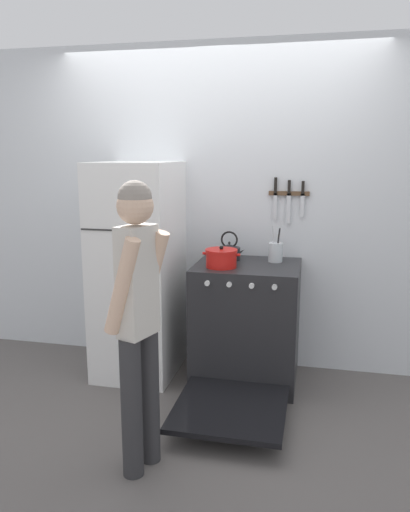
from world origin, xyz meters
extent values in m
plane|color=#5B5654|center=(0.00, 0.00, 0.00)|extent=(14.00, 14.00, 0.00)
cube|color=silver|center=(0.00, 0.03, 1.27)|extent=(10.00, 0.06, 2.55)
cube|color=white|center=(-0.55, -0.35, 0.82)|extent=(0.59, 0.69, 1.65)
cube|color=#2D2D2D|center=(-0.55, -0.70, 1.19)|extent=(0.58, 0.01, 0.01)
cylinder|color=#B2B5BA|center=(-0.36, -0.71, 0.72)|extent=(0.02, 0.02, 0.53)
cube|color=#232326|center=(0.30, -0.33, 0.45)|extent=(0.77, 0.65, 0.91)
cube|color=black|center=(0.30, -0.33, 0.90)|extent=(0.75, 0.64, 0.02)
cube|color=black|center=(0.30, -0.63, 0.44)|extent=(0.67, 0.05, 0.69)
cylinder|color=black|center=(0.13, -0.46, 0.90)|extent=(0.21, 0.21, 0.01)
cylinder|color=black|center=(0.47, -0.46, 0.90)|extent=(0.21, 0.21, 0.01)
cylinder|color=black|center=(0.13, -0.20, 0.90)|extent=(0.21, 0.21, 0.01)
cylinder|color=black|center=(0.47, -0.20, 0.90)|extent=(0.21, 0.21, 0.01)
cylinder|color=silver|center=(0.07, -0.66, 0.84)|extent=(0.04, 0.02, 0.04)
cylinder|color=silver|center=(0.22, -0.66, 0.84)|extent=(0.04, 0.02, 0.04)
cylinder|color=silver|center=(0.38, -0.66, 0.84)|extent=(0.04, 0.02, 0.04)
cylinder|color=silver|center=(0.53, -0.66, 0.84)|extent=(0.04, 0.02, 0.04)
cube|color=black|center=(0.30, -1.02, 0.12)|extent=(0.71, 0.73, 0.04)
cube|color=#99999E|center=(0.30, -0.41, 0.41)|extent=(0.63, 0.36, 0.01)
cylinder|color=red|center=(0.13, -0.46, 0.96)|extent=(0.22, 0.22, 0.11)
cylinder|color=red|center=(0.13, -0.46, 1.03)|extent=(0.23, 0.23, 0.02)
sphere|color=black|center=(0.13, -0.46, 1.05)|extent=(0.03, 0.03, 0.03)
cylinder|color=red|center=(0.01, -0.46, 1.00)|extent=(0.03, 0.02, 0.02)
cylinder|color=red|center=(0.25, -0.46, 1.00)|extent=(0.03, 0.02, 0.02)
cylinder|color=black|center=(0.14, -0.20, 0.95)|extent=(0.17, 0.17, 0.10)
cone|color=black|center=(0.14, -0.20, 1.02)|extent=(0.16, 0.16, 0.02)
sphere|color=black|center=(0.14, -0.20, 1.04)|extent=(0.02, 0.02, 0.02)
cone|color=black|center=(0.22, -0.20, 0.96)|extent=(0.09, 0.03, 0.08)
torus|color=black|center=(0.14, -0.20, 1.06)|extent=(0.13, 0.01, 0.13)
cylinder|color=silver|center=(0.49, -0.19, 0.98)|extent=(0.11, 0.11, 0.14)
cylinder|color=#9E7547|center=(0.51, -0.18, 1.03)|extent=(0.02, 0.02, 0.18)
cylinder|color=#232326|center=(0.51, -0.19, 1.05)|extent=(0.03, 0.02, 0.23)
cylinder|color=#B2B5BA|center=(0.48, -0.22, 1.06)|extent=(0.04, 0.04, 0.24)
cylinder|color=#2D2D30|center=(-0.13, -1.62, 0.39)|extent=(0.11, 0.11, 0.77)
cylinder|color=#2D2D30|center=(-0.08, -1.48, 0.39)|extent=(0.11, 0.11, 0.77)
cube|color=beige|center=(-0.10, -1.55, 1.06)|extent=(0.18, 0.25, 0.58)
cylinder|color=beige|center=(-0.14, -1.66, 1.06)|extent=(0.25, 0.15, 0.51)
cylinder|color=beige|center=(-0.07, -1.44, 1.06)|extent=(0.25, 0.15, 0.51)
sphere|color=beige|center=(-0.10, -1.55, 1.45)|extent=(0.19, 0.19, 0.19)
sphere|color=gray|center=(-0.10, -1.55, 1.50)|extent=(0.17, 0.17, 0.17)
cube|color=brown|center=(0.57, -0.01, 1.41)|extent=(0.31, 0.02, 0.03)
cube|color=silver|center=(0.46, -0.02, 1.31)|extent=(0.03, 0.00, 0.20)
cube|color=black|center=(0.46, -0.02, 1.47)|extent=(0.02, 0.02, 0.12)
cube|color=silver|center=(0.57, -0.02, 1.29)|extent=(0.03, 0.00, 0.23)
cube|color=black|center=(0.57, -0.02, 1.46)|extent=(0.02, 0.02, 0.10)
cube|color=silver|center=(0.67, -0.02, 1.32)|extent=(0.03, 0.00, 0.18)
cube|color=black|center=(0.67, -0.02, 1.46)|extent=(0.02, 0.02, 0.10)
camera|label=1|loc=(0.78, -3.89, 1.71)|focal=35.00mm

